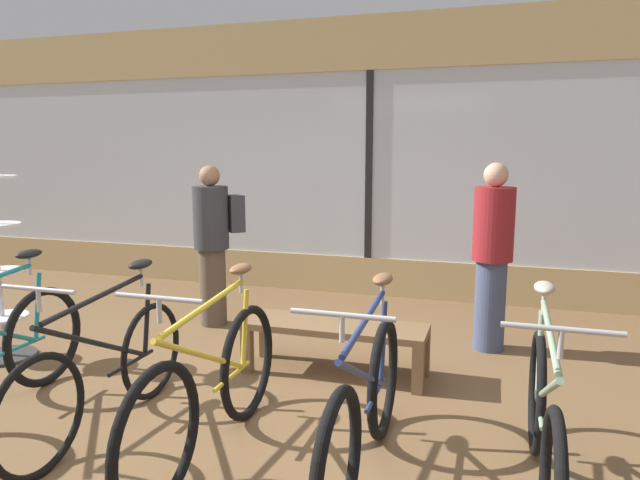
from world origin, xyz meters
name	(u,v)px	position (x,y,z in m)	size (l,w,h in m)	color
ground_plane	(247,426)	(0.00, 0.00, 0.00)	(24.00, 24.00, 0.00)	brown
shop_back_wall	(370,156)	(0.00, 3.46, 1.64)	(12.00, 0.08, 3.20)	tan
bicycle_left	(105,370)	(-0.81, -0.29, 0.38)	(0.46, 1.69, 1.02)	black
bicycle_center	(211,388)	(-0.04, -0.36, 0.40)	(0.46, 1.76, 1.05)	black
bicycle_right	(365,409)	(0.83, -0.34, 0.39)	(0.46, 1.74, 1.04)	black
bicycle_far_right	(543,425)	(1.70, -0.24, 0.39)	(0.46, 1.72, 1.03)	black
display_bench	(335,332)	(0.30, 0.99, 0.33)	(1.40, 0.44, 0.40)	brown
customer_near_rack	(492,254)	(1.42, 1.92, 0.84)	(0.48, 0.48, 1.61)	#424C6B
customer_by_window	(214,240)	(-1.18, 1.86, 0.84)	(0.55, 0.54, 1.57)	brown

